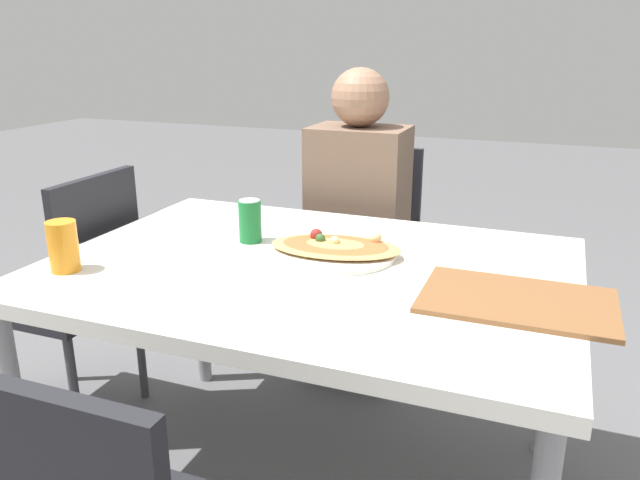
% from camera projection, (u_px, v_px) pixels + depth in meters
% --- Properties ---
extents(dining_table, '(1.36, 0.99, 0.72)m').
position_uv_depth(dining_table, '(309.00, 285.00, 1.67)').
color(dining_table, silver).
rests_on(dining_table, ground_plane).
extents(chair_far_seated, '(0.40, 0.40, 0.88)m').
position_uv_depth(chair_far_seated, '(365.00, 247.00, 2.48)').
color(chair_far_seated, black).
rests_on(chair_far_seated, ground_plane).
extents(chair_side_left, '(0.40, 0.40, 0.88)m').
position_uv_depth(chair_side_left, '(77.00, 287.00, 2.08)').
color(chair_side_left, black).
rests_on(chair_side_left, ground_plane).
extents(person_seated, '(0.35, 0.27, 1.19)m').
position_uv_depth(person_seated, '(357.00, 204.00, 2.32)').
color(person_seated, '#2D2D38').
rests_on(person_seated, ground_plane).
extents(pizza_main, '(0.38, 0.34, 0.06)m').
position_uv_depth(pizza_main, '(335.00, 249.00, 1.71)').
color(pizza_main, white).
rests_on(pizza_main, dining_table).
extents(soda_can, '(0.07, 0.07, 0.12)m').
position_uv_depth(soda_can, '(250.00, 221.00, 1.81)').
color(soda_can, '#197233').
rests_on(soda_can, dining_table).
extents(drink_glass, '(0.08, 0.08, 0.13)m').
position_uv_depth(drink_glass, '(63.00, 246.00, 1.58)').
color(drink_glass, orange).
rests_on(drink_glass, dining_table).
extents(serving_tray, '(0.42, 0.28, 0.01)m').
position_uv_depth(serving_tray, '(517.00, 301.00, 1.40)').
color(serving_tray, brown).
rests_on(serving_tray, dining_table).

